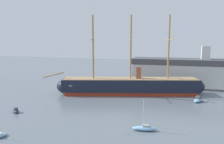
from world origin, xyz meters
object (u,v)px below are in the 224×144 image
at_px(motorboat_far_right, 198,100).
at_px(dinghy_distant_centre, 127,87).
at_px(dockside_warehouse_right, 189,73).
at_px(motorboat_mid_left, 16,111).
at_px(tall_ship, 130,86).
at_px(seagull_in_flight, 71,86).
at_px(sailboat_mid_right, 144,128).

bearing_deg(motorboat_far_right, dinghy_distant_centre, 150.16).
relative_size(dinghy_distant_centre, dockside_warehouse_right, 0.06).
height_order(motorboat_mid_left, dockside_warehouse_right, dockside_warehouse_right).
xyz_separation_m(motorboat_far_right, dockside_warehouse_right, (-1.59, 24.01, 5.17)).
xyz_separation_m(tall_ship, seagull_in_flight, (-6.29, -34.01, 6.46)).
bearing_deg(motorboat_mid_left, dockside_warehouse_right, 46.22).
xyz_separation_m(dinghy_distant_centre, dockside_warehouse_right, (24.43, 9.08, 5.51)).
height_order(tall_ship, seagull_in_flight, tall_ship).
bearing_deg(tall_ship, seagull_in_flight, -100.49).
bearing_deg(sailboat_mid_right, motorboat_mid_left, 176.27).
bearing_deg(motorboat_mid_left, sailboat_mid_right, -3.73).
xyz_separation_m(motorboat_mid_left, motorboat_far_right, (48.15, 24.58, 0.15)).
bearing_deg(motorboat_far_right, motorboat_mid_left, -152.96).
xyz_separation_m(motorboat_far_right, dinghy_distant_centre, (-26.03, 14.93, -0.34)).
height_order(motorboat_mid_left, sailboat_mid_right, sailboat_mid_right).
bearing_deg(tall_ship, motorboat_far_right, -10.57).
bearing_deg(tall_ship, sailboat_mid_right, -73.06).
bearing_deg(motorboat_far_right, dockside_warehouse_right, 93.80).
height_order(sailboat_mid_right, dockside_warehouse_right, dockside_warehouse_right).
xyz_separation_m(tall_ship, dockside_warehouse_right, (20.95, 19.80, 2.77)).
relative_size(tall_ship, motorboat_far_right, 11.96).
relative_size(sailboat_mid_right, motorboat_far_right, 1.44).
distance_m(motorboat_far_right, dockside_warehouse_right, 24.61).
distance_m(tall_ship, motorboat_far_right, 23.06).
bearing_deg(dockside_warehouse_right, motorboat_mid_left, -133.78).
xyz_separation_m(tall_ship, motorboat_mid_left, (-25.61, -28.78, -2.56)).
height_order(sailboat_mid_right, motorboat_far_right, sailboat_mid_right).
height_order(motorboat_far_right, seagull_in_flight, seagull_in_flight).
bearing_deg(sailboat_mid_right, tall_ship, 106.94).
relative_size(tall_ship, dinghy_distant_centre, 20.12).
height_order(motorboat_far_right, dockside_warehouse_right, dockside_warehouse_right).
distance_m(tall_ship, dockside_warehouse_right, 28.96).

